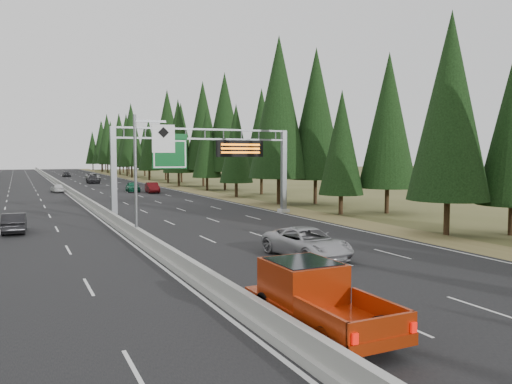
# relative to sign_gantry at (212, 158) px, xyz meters

# --- Properties ---
(road) EXTENTS (32.00, 260.00, 0.08)m
(road) POSITION_rel_sign_gantry_xyz_m (-8.92, 45.12, -5.23)
(road) COLOR black
(road) RESTS_ON ground
(shoulder_right) EXTENTS (3.60, 260.00, 0.06)m
(shoulder_right) POSITION_rel_sign_gantry_xyz_m (8.88, 45.12, -5.24)
(shoulder_right) COLOR olive
(shoulder_right) RESTS_ON ground
(median_barrier) EXTENTS (0.70, 260.00, 0.85)m
(median_barrier) POSITION_rel_sign_gantry_xyz_m (-8.92, 45.12, -4.85)
(median_barrier) COLOR #9A9A95
(median_barrier) RESTS_ON road
(sign_gantry) EXTENTS (16.75, 0.98, 7.80)m
(sign_gantry) POSITION_rel_sign_gantry_xyz_m (0.00, 0.00, 0.00)
(sign_gantry) COLOR slate
(sign_gantry) RESTS_ON road
(hov_sign_pole) EXTENTS (2.80, 0.50, 8.00)m
(hov_sign_pole) POSITION_rel_sign_gantry_xyz_m (-8.33, -9.92, -0.54)
(hov_sign_pole) COLOR slate
(hov_sign_pole) RESTS_ON road
(tree_row_right) EXTENTS (12.02, 243.55, 18.82)m
(tree_row_right) POSITION_rel_sign_gantry_xyz_m (12.84, 45.11, 4.27)
(tree_row_right) COLOR black
(tree_row_right) RESTS_ON ground
(silver_minivan) EXTENTS (3.11, 5.87, 1.57)m
(silver_minivan) POSITION_rel_sign_gantry_xyz_m (-1.90, -19.17, -4.40)
(silver_minivan) COLOR #A4A3A7
(silver_minivan) RESTS_ON road
(red_pickup) EXTENTS (2.21, 6.18, 2.01)m
(red_pickup) POSITION_rel_sign_gantry_xyz_m (-7.42, -28.38, -4.07)
(red_pickup) COLOR black
(red_pickup) RESTS_ON road
(car_ahead_green) EXTENTS (2.13, 4.62, 1.53)m
(car_ahead_green) POSITION_rel_sign_gantry_xyz_m (-0.10, 33.64, -4.42)
(car_ahead_green) COLOR #145B3B
(car_ahead_green) RESTS_ON road
(car_ahead_dkred) EXTENTS (1.93, 4.64, 1.49)m
(car_ahead_dkred) POSITION_rel_sign_gantry_xyz_m (2.05, 30.37, -4.44)
(car_ahead_dkred) COLOR maroon
(car_ahead_dkred) RESTS_ON road
(car_ahead_dkgrey) EXTENTS (2.34, 5.49, 1.58)m
(car_ahead_dkgrey) POSITION_rel_sign_gantry_xyz_m (-2.35, 59.75, -4.40)
(car_ahead_dkgrey) COLOR black
(car_ahead_dkgrey) RESTS_ON road
(car_ahead_white) EXTENTS (2.83, 5.75, 1.57)m
(car_ahead_white) POSITION_rel_sign_gantry_xyz_m (-0.64, 72.40, -4.40)
(car_ahead_white) COLOR #B5B5B5
(car_ahead_white) RESTS_ON road
(car_ahead_far) EXTENTS (1.95, 4.14, 1.37)m
(car_ahead_far) POSITION_rel_sign_gantry_xyz_m (-4.33, 94.06, -4.50)
(car_ahead_far) COLOR black
(car_ahead_far) RESTS_ON road
(car_onc_near) EXTENTS (1.65, 4.31, 1.40)m
(car_onc_near) POSITION_rel_sign_gantry_xyz_m (-15.97, -2.94, -4.49)
(car_onc_near) COLOR black
(car_onc_near) RESTS_ON road
(car_onc_white) EXTENTS (1.88, 3.92, 1.29)m
(car_onc_white) POSITION_rel_sign_gantry_xyz_m (-10.42, 37.14, -4.54)
(car_onc_white) COLOR silver
(car_onc_white) RESTS_ON road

